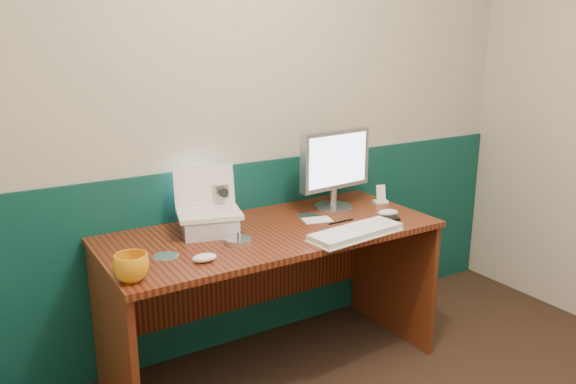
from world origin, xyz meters
TOP-DOWN VIEW (x-y plane):
  - back_wall at (0.00, 1.75)m, footprint 3.50×0.04m
  - wainscot at (0.00, 1.74)m, footprint 3.48×0.02m
  - desk at (-0.11, 1.38)m, footprint 1.60×0.70m
  - laptop_riser at (-0.38, 1.48)m, footprint 0.30×0.27m
  - laptop at (-0.38, 1.48)m, footprint 0.33×0.29m
  - monitor at (0.34, 1.50)m, footprint 0.45×0.17m
  - keyboard at (0.18, 1.10)m, footprint 0.48×0.20m
  - mouse_right at (0.50, 1.25)m, footprint 0.12×0.09m
  - mouse_left at (-0.54, 1.17)m, footprint 0.11×0.07m
  - mug at (-0.85, 1.15)m, footprint 0.17×0.17m
  - camcorder at (-0.28, 1.61)m, footprint 0.10×0.14m
  - cd_spindle at (-0.33, 1.29)m, footprint 0.12×0.12m
  - cd_loose_a at (-0.66, 1.31)m, footprint 0.11×0.11m
  - cd_loose_b at (0.15, 1.46)m, footprint 0.12×0.12m
  - pen at (0.24, 1.29)m, footprint 0.15×0.01m
  - papers at (0.15, 1.38)m, footprint 0.16×0.13m
  - dock at (0.63, 1.46)m, footprint 0.08×0.07m
  - music_player at (0.63, 1.46)m, footprint 0.05×0.04m
  - pda at (0.49, 1.22)m, footprint 0.10×0.14m

SIDE VIEW (x-z plane):
  - desk at x=-0.11m, z-range 0.00..0.75m
  - wainscot at x=0.00m, z-range 0.00..1.00m
  - cd_loose_a at x=-0.66m, z-range 0.75..0.75m
  - cd_loose_b at x=0.15m, z-range 0.75..0.75m
  - papers at x=0.15m, z-range 0.75..0.75m
  - pen at x=0.24m, z-range 0.75..0.76m
  - dock at x=0.63m, z-range 0.75..0.76m
  - pda at x=0.49m, z-range 0.75..0.76m
  - cd_spindle at x=-0.33m, z-range 0.75..0.77m
  - keyboard at x=0.18m, z-range 0.75..0.78m
  - mouse_left at x=-0.54m, z-range 0.75..0.78m
  - mouse_right at x=0.50m, z-range 0.75..0.79m
  - laptop_riser at x=-0.38m, z-range 0.75..0.84m
  - mug at x=-0.85m, z-range 0.75..0.86m
  - music_player at x=0.63m, z-range 0.76..0.85m
  - camcorder at x=-0.28m, z-range 0.75..0.96m
  - laptop at x=-0.38m, z-range 0.84..1.08m
  - monitor at x=0.34m, z-range 0.75..1.18m
  - back_wall at x=0.00m, z-range 0.00..2.50m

